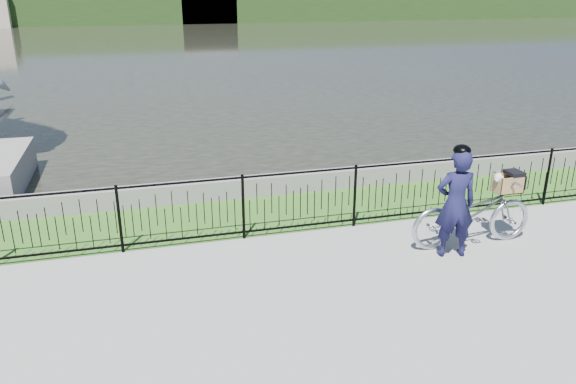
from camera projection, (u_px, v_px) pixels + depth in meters
name	position (u px, v px, depth m)	size (l,w,h in m)	color
ground	(330.00, 275.00, 8.40)	(120.00, 120.00, 0.00)	gray
grass_strip	(286.00, 211.00, 10.75)	(60.00, 2.00, 0.01)	#33621E
water	(171.00, 48.00, 38.26)	(120.00, 120.00, 0.00)	#26271D
quay_wall	(273.00, 184.00, 11.59)	(60.00, 0.30, 0.40)	slate
fence	(300.00, 201.00, 9.65)	(14.00, 0.06, 1.15)	black
far_treeline	(152.00, 9.00, 62.17)	(120.00, 6.00, 3.00)	#243E18
far_building_right	(208.00, 8.00, 62.25)	(6.00, 3.00, 3.20)	#B0A48D
bicycle_rig	(473.00, 212.00, 9.20)	(2.15, 0.75, 1.24)	#ACB1B9
cyclist	(456.00, 203.00, 8.71)	(0.70, 0.52, 1.82)	#131336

